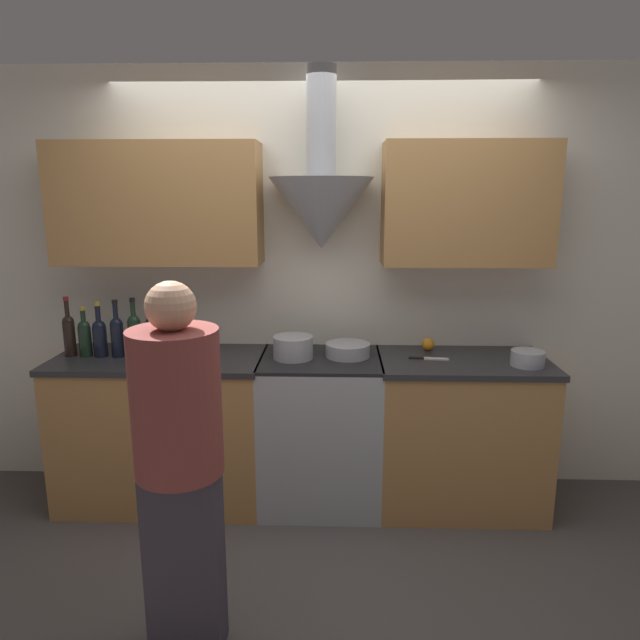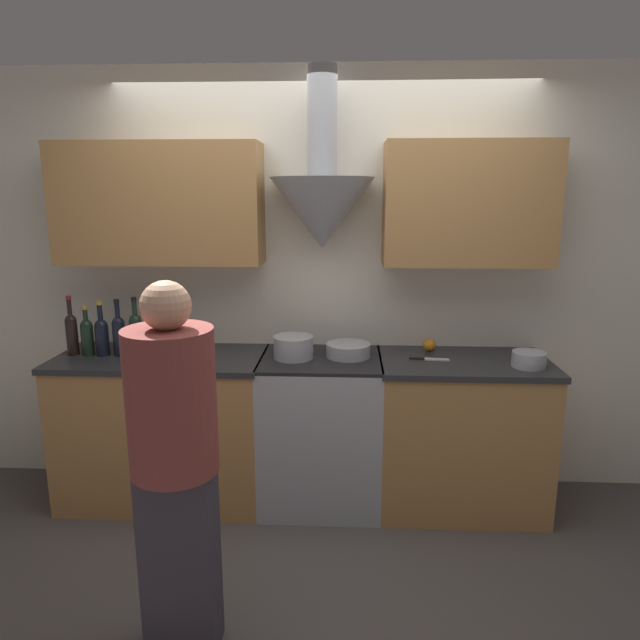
{
  "view_description": "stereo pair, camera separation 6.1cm",
  "coord_description": "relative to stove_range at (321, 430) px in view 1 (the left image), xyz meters",
  "views": [
    {
      "loc": [
        0.1,
        -2.87,
        1.86
      ],
      "look_at": [
        0.0,
        0.25,
        1.17
      ],
      "focal_mm": 32.0,
      "sensor_mm": 36.0,
      "label": 1
    },
    {
      "loc": [
        0.16,
        -2.87,
        1.86
      ],
      "look_at": [
        0.0,
        0.25,
        1.17
      ],
      "focal_mm": 32.0,
      "sensor_mm": 36.0,
      "label": 2
    }
  ],
  "objects": [
    {
      "name": "stove_range",
      "position": [
        0.0,
        0.0,
        0.0
      ],
      "size": [
        0.71,
        0.6,
        0.92
      ],
      "color": "#A8AAAF",
      "rests_on": "ground_plane"
    },
    {
      "name": "wall_back",
      "position": [
        -0.04,
        0.27,
        1.0
      ],
      "size": [
        8.4,
        0.61,
        2.6
      ],
      "color": "silver",
      "rests_on": "ground_plane"
    },
    {
      "name": "stock_pot",
      "position": [
        -0.16,
        -0.01,
        0.52
      ],
      "size": [
        0.23,
        0.23,
        0.13
      ],
      "color": "#A8AAAF",
      "rests_on": "stove_range"
    },
    {
      "name": "counter_right",
      "position": [
        0.84,
        -0.0,
        -0.0
      ],
      "size": [
        0.99,
        0.62,
        0.92
      ],
      "color": "#B27F47",
      "rests_on": "ground_plane"
    },
    {
      "name": "wine_bottle_0",
      "position": [
        -1.49,
        -0.0,
        0.59
      ],
      "size": [
        0.07,
        0.07,
        0.36
      ],
      "color": "black",
      "rests_on": "counter_left"
    },
    {
      "name": "wine_bottle_3",
      "position": [
        -1.2,
        -0.01,
        0.59
      ],
      "size": [
        0.07,
        0.07,
        0.34
      ],
      "color": "black",
      "rests_on": "counter_left"
    },
    {
      "name": "mixing_bowl",
      "position": [
        0.16,
        0.03,
        0.49
      ],
      "size": [
        0.26,
        0.26,
        0.08
      ],
      "color": "#A8AAAF",
      "rests_on": "stove_range"
    },
    {
      "name": "chefs_knife",
      "position": [
        0.63,
        -0.01,
        0.46
      ],
      "size": [
        0.23,
        0.05,
        0.01
      ],
      "rotation": [
        0.0,
        0.0,
        -0.1
      ],
      "color": "silver",
      "rests_on": "counter_right"
    },
    {
      "name": "ground_plane",
      "position": [
        0.0,
        -0.35,
        -0.46
      ],
      "size": [
        12.0,
        12.0,
        0.0
      ],
      "primitive_type": "plane",
      "color": "#4C4744"
    },
    {
      "name": "wine_bottle_5",
      "position": [
        -0.99,
        -0.0,
        0.59
      ],
      "size": [
        0.07,
        0.07,
        0.33
      ],
      "color": "black",
      "rests_on": "counter_left"
    },
    {
      "name": "wine_bottle_1",
      "position": [
        -1.39,
        -0.01,
        0.58
      ],
      "size": [
        0.07,
        0.07,
        0.3
      ],
      "color": "black",
      "rests_on": "counter_left"
    },
    {
      "name": "orange_fruit",
      "position": [
        0.66,
        0.18,
        0.49
      ],
      "size": [
        0.08,
        0.08,
        0.08
      ],
      "color": "orange",
      "rests_on": "counter_right"
    },
    {
      "name": "saucepan",
      "position": [
        1.16,
        -0.12,
        0.5
      ],
      "size": [
        0.19,
        0.19,
        0.09
      ],
      "color": "#A8AAAF",
      "rests_on": "counter_right"
    },
    {
      "name": "wine_bottle_4",
      "position": [
        -1.09,
        -0.03,
        0.6
      ],
      "size": [
        0.07,
        0.07,
        0.36
      ],
      "color": "black",
      "rests_on": "counter_left"
    },
    {
      "name": "counter_left",
      "position": [
        -0.96,
        -0.0,
        -0.0
      ],
      "size": [
        1.23,
        0.62,
        0.92
      ],
      "color": "#B27F47",
      "rests_on": "ground_plane"
    },
    {
      "name": "wine_bottle_2",
      "position": [
        -1.3,
        -0.01,
        0.58
      ],
      "size": [
        0.08,
        0.08,
        0.33
      ],
      "color": "black",
      "rests_on": "counter_left"
    },
    {
      "name": "person_foreground_left",
      "position": [
        -0.51,
        -1.2,
        0.39
      ],
      "size": [
        0.34,
        0.34,
        1.55
      ],
      "color": "#38333D",
      "rests_on": "ground_plane"
    }
  ]
}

